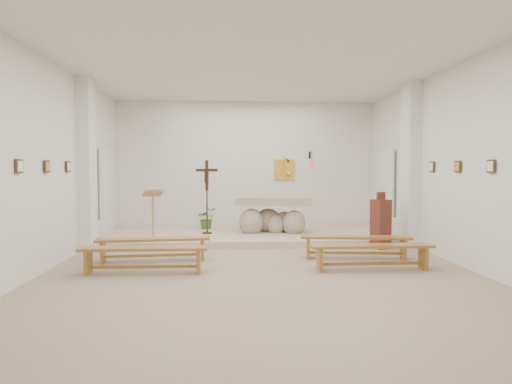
{
  "coord_description": "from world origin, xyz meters",
  "views": [
    {
      "loc": [
        -0.53,
        -7.47,
        1.69
      ],
      "look_at": [
        0.05,
        1.6,
        1.22
      ],
      "focal_mm": 32.0,
      "sensor_mm": 36.0,
      "label": 1
    }
  ],
  "objects": [
    {
      "name": "potted_plant",
      "position": [
        -1.04,
        4.12,
        0.42
      ],
      "size": [
        0.56,
        0.5,
        0.54
      ],
      "primitive_type": "imported",
      "rotation": [
        0.0,
        0.0,
        0.18
      ],
      "color": "#386327",
      "rests_on": "sanctuary_platform"
    },
    {
      "name": "station_frame_left_front",
      "position": [
        -3.47,
        -0.8,
        1.72
      ],
      "size": [
        0.03,
        0.2,
        0.2
      ],
      "primitive_type": "cube",
      "color": "#442E1E",
      "rests_on": "wall_left"
    },
    {
      "name": "sanctuary_platform",
      "position": [
        0.0,
        3.5,
        0.07
      ],
      "size": [
        6.98,
        3.0,
        0.15
      ],
      "primitive_type": "cube",
      "color": "beige",
      "rests_on": "ground"
    },
    {
      "name": "crucifix_stand",
      "position": [
        -1.0,
        3.26,
        1.15
      ],
      "size": [
        0.52,
        0.23,
        1.73
      ],
      "rotation": [
        0.0,
        0.0,
        -0.22
      ],
      "color": "#361911",
      "rests_on": "sanctuary_platform"
    },
    {
      "name": "radiator_left",
      "position": [
        -3.43,
        2.7,
        0.27
      ],
      "size": [
        0.1,
        0.85,
        0.52
      ],
      "primitive_type": "cube",
      "color": "silver",
      "rests_on": "ground"
    },
    {
      "name": "wall_left",
      "position": [
        -3.49,
        0.0,
        1.75
      ],
      "size": [
        0.02,
        10.0,
        3.5
      ],
      "primitive_type": "cube",
      "color": "white",
      "rests_on": "ground"
    },
    {
      "name": "station_frame_left_rear",
      "position": [
        -3.47,
        1.2,
        1.72
      ],
      "size": [
        0.03,
        0.2,
        0.2
      ],
      "primitive_type": "cube",
      "color": "#442E1E",
      "rests_on": "wall_left"
    },
    {
      "name": "wall_right",
      "position": [
        3.49,
        0.0,
        1.75
      ],
      "size": [
        0.02,
        10.0,
        3.5
      ],
      "primitive_type": "cube",
      "color": "white",
      "rests_on": "ground"
    },
    {
      "name": "sanctuary_lamp",
      "position": [
        1.75,
        4.71,
        1.81
      ],
      "size": [
        0.11,
        0.36,
        0.44
      ],
      "color": "black",
      "rests_on": "wall_back"
    },
    {
      "name": "ground",
      "position": [
        0.0,
        0.0,
        0.0
      ],
      "size": [
        7.0,
        10.0,
        0.0
      ],
      "primitive_type": "cube",
      "color": "tan",
      "rests_on": "ground"
    },
    {
      "name": "wall_back",
      "position": [
        0.0,
        4.99,
        1.75
      ],
      "size": [
        7.0,
        0.02,
        3.5
      ],
      "primitive_type": "cube",
      "color": "white",
      "rests_on": "ground"
    },
    {
      "name": "pilaster_right",
      "position": [
        3.37,
        2.0,
        1.75
      ],
      "size": [
        0.26,
        0.55,
        3.5
      ],
      "primitive_type": "cube",
      "color": "white",
      "rests_on": "ground"
    },
    {
      "name": "station_frame_right_rear",
      "position": [
        3.47,
        1.2,
        1.72
      ],
      "size": [
        0.03,
        0.2,
        0.2
      ],
      "primitive_type": "cube",
      "color": "#442E1E",
      "rests_on": "wall_right"
    },
    {
      "name": "station_frame_left_mid",
      "position": [
        -3.47,
        0.2,
        1.72
      ],
      "size": [
        0.03,
        0.2,
        0.2
      ],
      "primitive_type": "cube",
      "color": "#442E1E",
      "rests_on": "wall_left"
    },
    {
      "name": "ceiling",
      "position": [
        0.0,
        0.0,
        3.49
      ],
      "size": [
        7.0,
        10.0,
        0.02
      ],
      "primitive_type": "cube",
      "color": "silver",
      "rests_on": "wall_back"
    },
    {
      "name": "lectern",
      "position": [
        -2.09,
        2.29,
        0.7
      ],
      "size": [
        0.48,
        0.44,
        1.12
      ],
      "rotation": [
        0.0,
        0.0,
        0.34
      ],
      "color": "#B07D55",
      "rests_on": "sanctuary_platform"
    },
    {
      "name": "radiator_right",
      "position": [
        3.43,
        2.7,
        0.27
      ],
      "size": [
        0.1,
        0.85,
        0.52
      ],
      "primitive_type": "cube",
      "color": "silver",
      "rests_on": "ground"
    },
    {
      "name": "pilaster_left",
      "position": [
        -3.37,
        2.0,
        1.75
      ],
      "size": [
        0.26,
        0.55,
        3.5
      ],
      "primitive_type": "cube",
      "color": "white",
      "rests_on": "ground"
    },
    {
      "name": "bench_right_second",
      "position": [
        1.86,
        -0.14,
        0.32
      ],
      "size": [
        2.03,
        0.33,
        0.43
      ],
      "rotation": [
        0.0,
        0.0,
        0.0
      ],
      "color": "olive",
      "rests_on": "ground"
    },
    {
      "name": "altar",
      "position": [
        0.58,
        3.4,
        0.51
      ],
      "size": [
        1.88,
        0.94,
        0.93
      ],
      "rotation": [
        0.0,
        0.0,
        -0.14
      ],
      "color": "#BAA78E",
      "rests_on": "sanctuary_platform"
    },
    {
      "name": "station_frame_right_mid",
      "position": [
        3.47,
        0.2,
        1.72
      ],
      "size": [
        0.03,
        0.2,
        0.2
      ],
      "primitive_type": "cube",
      "color": "#442E1E",
      "rests_on": "wall_right"
    },
    {
      "name": "bench_left_front",
      "position": [
        -1.86,
        0.82,
        0.32
      ],
      "size": [
        2.05,
        0.5,
        0.43
      ],
      "rotation": [
        0.0,
        0.0,
        0.09
      ],
      "color": "olive",
      "rests_on": "ground"
    },
    {
      "name": "bench_left_second",
      "position": [
        -1.86,
        -0.14,
        0.32
      ],
      "size": [
        2.04,
        0.36,
        0.43
      ],
      "rotation": [
        0.0,
        0.0,
        -0.02
      ],
      "color": "olive",
      "rests_on": "ground"
    },
    {
      "name": "donation_pedestal",
      "position": [
        2.71,
        1.9,
        0.53
      ],
      "size": [
        0.42,
        0.42,
        1.19
      ],
      "rotation": [
        0.0,
        0.0,
        0.38
      ],
      "color": "#5B221A",
      "rests_on": "ground"
    },
    {
      "name": "bench_right_front",
      "position": [
        1.86,
        0.82,
        0.32
      ],
      "size": [
        2.06,
        0.59,
        0.43
      ],
      "rotation": [
        0.0,
        0.0,
        -0.13
      ],
      "color": "olive",
      "rests_on": "ground"
    },
    {
      "name": "gold_wall_relief",
      "position": [
        1.05,
        4.96,
        1.65
      ],
      "size": [
        0.55,
        0.04,
        0.55
      ],
      "primitive_type": "cube",
      "color": "gold",
      "rests_on": "wall_back"
    },
    {
      "name": "station_frame_right_front",
      "position": [
        3.47,
        -0.8,
        1.72
      ],
      "size": [
        0.03,
        0.2,
        0.2
      ],
      "primitive_type": "cube",
      "color": "#442E1E",
      "rests_on": "wall_right"
    }
  ]
}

